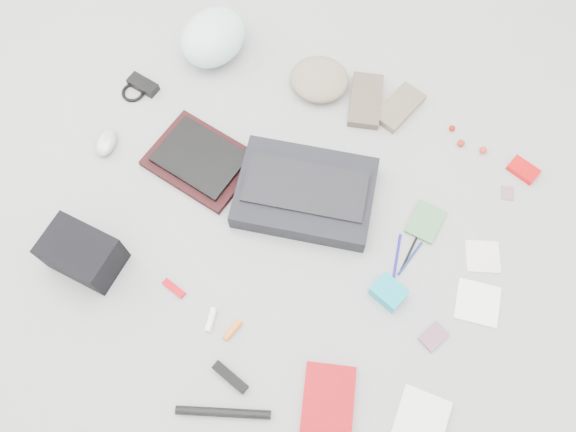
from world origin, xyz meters
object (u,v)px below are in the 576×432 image
at_px(messenger_bag, 305,193).
at_px(bike_helmet, 213,37).
at_px(accordion_wallet, 389,292).
at_px(book_red, 328,403).
at_px(laptop, 200,158).
at_px(camera_bag, 82,254).

bearing_deg(messenger_bag, bike_helmet, 130.13).
height_order(bike_helmet, accordion_wallet, bike_helmet).
relative_size(bike_helmet, book_red, 1.24).
bearing_deg(laptop, accordion_wallet, -4.00).
bearing_deg(camera_bag, bike_helmet, 93.19).
xyz_separation_m(laptop, book_red, (0.74, -0.56, -0.02)).
bearing_deg(bike_helmet, book_red, -39.01).
height_order(camera_bag, book_red, camera_bag).
bearing_deg(accordion_wallet, laptop, -174.93).
distance_m(laptop, camera_bag, 0.51).
bearing_deg(messenger_bag, accordion_wallet, -41.12).
xyz_separation_m(messenger_bag, bike_helmet, (-0.58, 0.43, 0.05)).
xyz_separation_m(bike_helmet, accordion_wallet, (0.96, -0.63, -0.06)).
height_order(bike_helmet, camera_bag, bike_helmet).
bearing_deg(camera_bag, accordion_wallet, 20.02).
bearing_deg(bike_helmet, camera_bag, -79.52).
distance_m(messenger_bag, accordion_wallet, 0.44).
relative_size(book_red, accordion_wallet, 2.26).
distance_m(camera_bag, accordion_wallet, 0.99).
xyz_separation_m(laptop, camera_bag, (-0.16, -0.48, 0.04)).
bearing_deg(laptop, bike_helmet, 120.34).
bearing_deg(book_red, camera_bag, 156.85).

